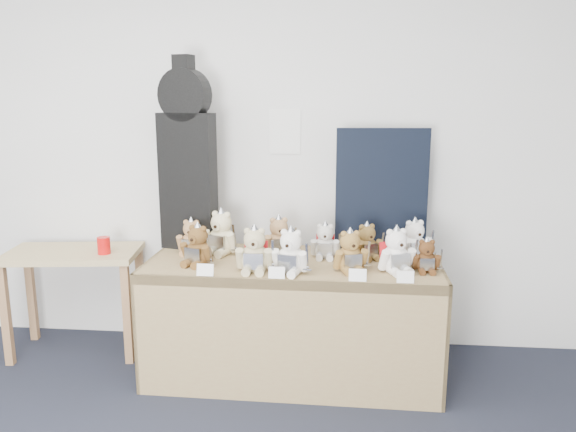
# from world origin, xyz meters

# --- Properties ---
(room_shell) EXTENTS (6.00, 6.00, 6.00)m
(room_shell) POSITION_xyz_m (0.79, 2.49, 1.49)
(room_shell) COLOR silver
(room_shell) RESTS_ON floor
(display_table) EXTENTS (1.79, 0.77, 0.74)m
(display_table) POSITION_xyz_m (0.89, 1.90, 0.58)
(display_table) COLOR olive
(display_table) RESTS_ON floor
(side_table) EXTENTS (0.91, 0.58, 0.71)m
(side_table) POSITION_xyz_m (-0.60, 2.17, 0.59)
(side_table) COLOR #A08456
(side_table) RESTS_ON floor
(guitar_case) EXTENTS (0.39, 0.20, 1.23)m
(guitar_case) POSITION_xyz_m (0.19, 2.20, 1.34)
(guitar_case) COLOR black
(guitar_case) RESTS_ON display_table
(navy_board) EXTENTS (0.59, 0.06, 0.79)m
(navy_board) POSITION_xyz_m (1.44, 2.30, 1.13)
(navy_board) COLOR black
(navy_board) RESTS_ON display_table
(red_cup) EXTENTS (0.08, 0.08, 0.11)m
(red_cup) POSITION_xyz_m (-0.36, 2.11, 0.77)
(red_cup) COLOR red
(red_cup) RESTS_ON side_table
(teddy_front_far_left) EXTENTS (0.22, 0.21, 0.28)m
(teddy_front_far_left) POSITION_xyz_m (0.34, 1.84, 0.85)
(teddy_front_far_left) COLOR brown
(teddy_front_far_left) RESTS_ON display_table
(teddy_front_left) EXTENTS (0.24, 0.20, 0.29)m
(teddy_front_left) POSITION_xyz_m (0.69, 1.75, 0.86)
(teddy_front_left) COLOR tan
(teddy_front_left) RESTS_ON display_table
(teddy_front_centre) EXTENTS (0.24, 0.21, 0.29)m
(teddy_front_centre) POSITION_xyz_m (0.90, 1.74, 0.86)
(teddy_front_centre) COLOR white
(teddy_front_centre) RESTS_ON display_table
(teddy_front_right) EXTENTS (0.23, 0.21, 0.27)m
(teddy_front_right) POSITION_xyz_m (1.23, 1.81, 0.85)
(teddy_front_right) COLOR olive
(teddy_front_right) RESTS_ON display_table
(teddy_front_far_right) EXTENTS (0.24, 0.22, 0.29)m
(teddy_front_far_right) POSITION_xyz_m (1.49, 1.82, 0.85)
(teddy_front_far_right) COLOR white
(teddy_front_far_right) RESTS_ON display_table
(teddy_front_end) EXTENTS (0.17, 0.14, 0.22)m
(teddy_front_end) POSITION_xyz_m (1.67, 1.83, 0.83)
(teddy_front_end) COLOR #52331C
(teddy_front_end) RESTS_ON display_table
(teddy_back_left) EXTENTS (0.25, 0.24, 0.31)m
(teddy_back_left) POSITION_xyz_m (0.42, 2.10, 0.87)
(teddy_back_left) COLOR beige
(teddy_back_left) RESTS_ON display_table
(teddy_back_centre_left) EXTENTS (0.23, 0.20, 0.27)m
(teddy_back_centre_left) POSITION_xyz_m (0.79, 2.11, 0.85)
(teddy_back_centre_left) COLOR tan
(teddy_back_centre_left) RESTS_ON display_table
(teddy_back_centre_right) EXTENTS (0.20, 0.16, 0.25)m
(teddy_back_centre_right) POSITION_xyz_m (1.08, 2.07, 0.84)
(teddy_back_centre_right) COLOR beige
(teddy_back_centre_right) RESTS_ON display_table
(teddy_back_right) EXTENTS (0.21, 0.20, 0.25)m
(teddy_back_right) POSITION_xyz_m (1.34, 2.07, 0.84)
(teddy_back_right) COLOR brown
(teddy_back_right) RESTS_ON display_table
(teddy_back_end) EXTENTS (0.23, 0.22, 0.28)m
(teddy_back_end) POSITION_xyz_m (1.63, 2.09, 0.85)
(teddy_back_end) COLOR white
(teddy_back_end) RESTS_ON display_table
(teddy_back_far_left) EXTENTS (0.20, 0.17, 0.25)m
(teddy_back_far_left) POSITION_xyz_m (0.24, 2.08, 0.84)
(teddy_back_far_left) COLOR #AA7B4F
(teddy_back_far_left) RESTS_ON display_table
(entry_card_a) EXTENTS (0.10, 0.02, 0.07)m
(entry_card_a) POSITION_xyz_m (0.43, 1.63, 0.78)
(entry_card_a) COLOR white
(entry_card_a) RESTS_ON display_table
(entry_card_b) EXTENTS (0.09, 0.02, 0.06)m
(entry_card_b) POSITION_xyz_m (0.83, 1.62, 0.77)
(entry_card_b) COLOR white
(entry_card_b) RESTS_ON display_table
(entry_card_c) EXTENTS (0.10, 0.02, 0.07)m
(entry_card_c) POSITION_xyz_m (1.27, 1.62, 0.78)
(entry_card_c) COLOR white
(entry_card_c) RESTS_ON display_table
(entry_card_d) EXTENTS (0.09, 0.02, 0.06)m
(entry_card_d) POSITION_xyz_m (1.53, 1.61, 0.78)
(entry_card_d) COLOR white
(entry_card_d) RESTS_ON display_table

